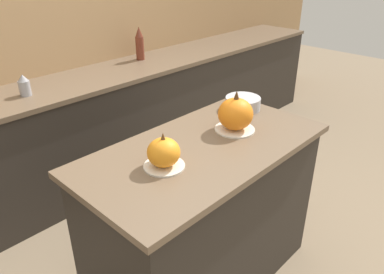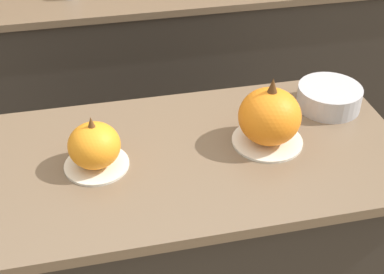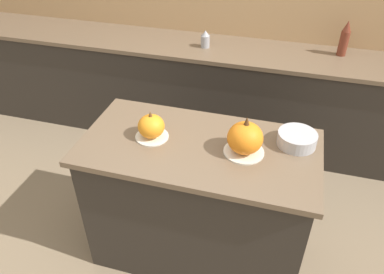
{
  "view_description": "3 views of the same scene",
  "coord_description": "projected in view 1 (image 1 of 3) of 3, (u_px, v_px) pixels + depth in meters",
  "views": [
    {
      "loc": [
        -1.26,
        -1.12,
        1.83
      ],
      "look_at": [
        -0.08,
        0.02,
        0.99
      ],
      "focal_mm": 35.0,
      "sensor_mm": 36.0,
      "label": 1
    },
    {
      "loc": [
        -0.27,
        -1.27,
        1.93
      ],
      "look_at": [
        0.02,
        0.04,
        0.95
      ],
      "focal_mm": 50.0,
      "sensor_mm": 36.0,
      "label": 2
    },
    {
      "loc": [
        0.42,
        -1.62,
        2.19
      ],
      "look_at": [
        -0.05,
        0.04,
        0.94
      ],
      "focal_mm": 35.0,
      "sensor_mm": 36.0,
      "label": 3
    }
  ],
  "objects": [
    {
      "name": "bottle_tall",
      "position": [
        140.0,
        44.0,
        3.3
      ],
      "size": [
        0.07,
        0.07,
        0.29
      ],
      "color": "maroon",
      "rests_on": "back_counter"
    },
    {
      "name": "kitchen_island",
      "position": [
        204.0,
        216.0,
        2.12
      ],
      "size": [
        1.35,
        0.7,
        0.92
      ],
      "color": "#2D2823",
      "rests_on": "ground_plane"
    },
    {
      "name": "mixing_bowl",
      "position": [
        243.0,
        103.0,
        2.33
      ],
      "size": [
        0.22,
        0.22,
        0.08
      ],
      "color": "#ADADB2",
      "rests_on": "kitchen_island"
    },
    {
      "name": "bottle_short",
      "position": [
        24.0,
        85.0,
        2.52
      ],
      "size": [
        0.08,
        0.08,
        0.15
      ],
      "color": "#99999E",
      "rests_on": "back_counter"
    },
    {
      "name": "back_counter",
      "position": [
        75.0,
        139.0,
        2.98
      ],
      "size": [
        6.0,
        0.6,
        0.92
      ],
      "color": "#2D2823",
      "rests_on": "ground_plane"
    },
    {
      "name": "wall_back",
      "position": [
        37.0,
        33.0,
        2.82
      ],
      "size": [
        8.0,
        0.06,
        2.5
      ],
      "color": "tan",
      "rests_on": "ground_plane"
    },
    {
      "name": "pumpkin_cake_left",
      "position": [
        163.0,
        153.0,
        1.7
      ],
      "size": [
        0.19,
        0.19,
        0.17
      ],
      "color": "silver",
      "rests_on": "kitchen_island"
    },
    {
      "name": "pumpkin_cake_right",
      "position": [
        235.0,
        115.0,
        2.04
      ],
      "size": [
        0.22,
        0.22,
        0.23
      ],
      "color": "silver",
      "rests_on": "kitchen_island"
    }
  ]
}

